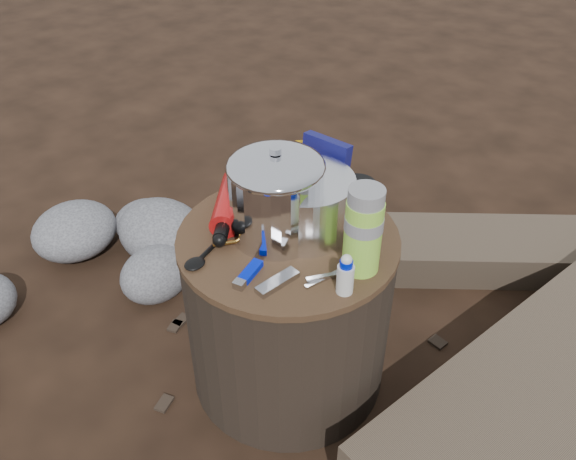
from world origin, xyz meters
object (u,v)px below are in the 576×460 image
Objects in this scene: stump at (288,310)px; thermos at (363,231)px; camping_pot at (276,194)px; travel_mug at (357,204)px; fuel_bottle at (229,203)px.

stump is 2.58× the size of thermos.
camping_pot is 1.89× the size of travel_mug.
stump is at bearing -28.49° from fuel_bottle.
thermos reaches higher than travel_mug.
camping_pot is 0.80× the size of fuel_bottle.
stump is 0.38m from thermos.
thermos is at bearing -29.80° from fuel_bottle.
stump is at bearing -123.92° from travel_mug.
thermos reaches higher than fuel_bottle.
camping_pot reaches higher than travel_mug.
fuel_bottle is at bearing -149.04° from travel_mug.
travel_mug reaches higher than fuel_bottle.
travel_mug is (0.12, 0.14, -0.05)m from camping_pot.
stump is 1.94× the size of fuel_bottle.
camping_pot is 0.15m from fuel_bottle.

